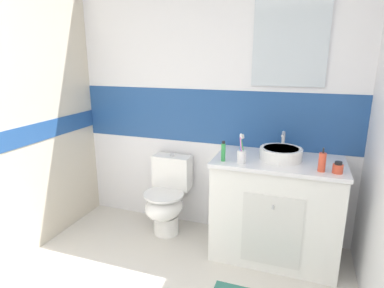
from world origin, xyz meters
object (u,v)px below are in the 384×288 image
toilet (167,198)px  soap_dispenser (322,162)px  toothpaste_tube_upright (223,152)px  sink_basin (281,153)px  toothbrush_cup (242,155)px  hair_gel_jar (338,168)px

toilet → soap_dispenser: (1.30, -0.23, 0.57)m
toilet → toothpaste_tube_upright: 0.86m
toilet → soap_dispenser: size_ratio=4.19×
sink_basin → toothbrush_cup: (-0.28, -0.19, 0.01)m
sink_basin → toothbrush_cup: bearing=-145.4°
toilet → toothpaste_tube_upright: bearing=-21.1°
soap_dispenser → hair_gel_jar: bearing=0.7°
toothbrush_cup → toothpaste_tube_upright: size_ratio=1.42×
toilet → toothbrush_cup: (0.73, -0.23, 0.57)m
sink_basin → toothbrush_cup: 0.34m
hair_gel_jar → soap_dispenser: bearing=-179.3°
toilet → toothbrush_cup: size_ratio=3.26×
sink_basin → hair_gel_jar: sink_basin is taller
hair_gel_jar → toilet: bearing=170.9°
toothbrush_cup → soap_dispenser: size_ratio=1.28×
toilet → toothpaste_tube_upright: (0.59, -0.23, 0.58)m
sink_basin → hair_gel_jar: (0.40, -0.19, -0.01)m
toilet → hair_gel_jar: (1.41, -0.22, 0.54)m
soap_dispenser → hair_gel_jar: size_ratio=2.12×
sink_basin → soap_dispenser: sink_basin is taller
toilet → soap_dispenser: 1.44m
soap_dispenser → hair_gel_jar: soap_dispenser is taller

